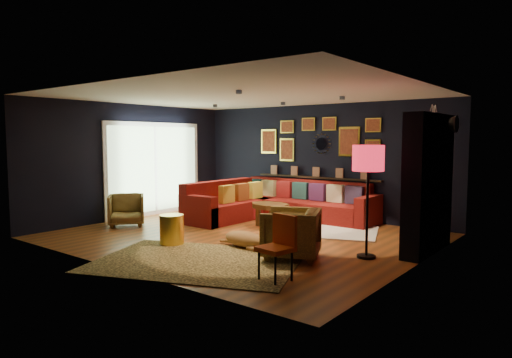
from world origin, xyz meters
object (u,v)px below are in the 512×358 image
Objects in this scene: gold_stool at (172,230)px; coffee_table at (269,208)px; floor_lamp at (368,163)px; armchair_left at (126,208)px; orange_chair at (279,242)px; sectional at (273,205)px; armchair_right at (291,231)px; dog at (245,236)px; pouf at (247,210)px.

coffee_table is at bearing 81.47° from gold_stool.
gold_stool is (-0.35, -2.34, -0.13)m from coffee_table.
gold_stool is 0.30× the size of floor_lamp.
coffee_table is 0.57× the size of floor_lamp.
gold_stool is at bearing -98.53° from coffee_table.
orange_chair is (4.63, -1.04, 0.13)m from armchair_left.
sectional is 3.42m from armchair_right.
dog is (1.13, 0.59, -0.06)m from gold_stool.
armchair_right is at bearing -46.19° from coffee_table.
coffee_table is 3.60m from orange_chair.
sectional is 4.48m from orange_chair.
sectional is 3.10m from gold_stool.
orange_chair is (0.47, -0.98, 0.07)m from armchair_right.
sectional is 3.19m from armchair_left.
floor_lamp is (3.00, 1.24, 1.19)m from gold_stool.
sectional is at bearing -163.37° from armchair_right.
gold_stool is at bearing -157.54° from floor_lamp.
floor_lamp is at bearing -44.22° from armchair_left.
coffee_table is 3.06m from floor_lamp.
armchair_left is 2.13m from gold_stool.
pouf is 2.80m from dog.
armchair_right is 0.49× the size of floor_lamp.
armchair_right is (2.23, -2.59, 0.10)m from sectional.
coffee_table is at bearing -160.23° from armchair_right.
sectional is 0.59m from pouf.
floor_lamp is at bearing -23.26° from pouf.
coffee_table is at bearing 117.97° from dog.
armchair_left is 5.21m from floor_lamp.
floor_lamp reaches higher than orange_chair.
dog is at bearing 153.01° from orange_chair.
gold_stool is 0.45× the size of dog.
dog is (-1.45, 1.06, -0.30)m from orange_chair.
gold_stool is 1.28m from dog.
armchair_right reaches higher than gold_stool.
armchair_right is 1.09m from orange_chair.
armchair_left is at bearing -114.87° from armchair_right.
orange_chair reaches higher than armchair_left.
gold_stool is at bearing -67.28° from armchair_left.
orange_chair is 0.49× the size of floor_lamp.
armchair_right is 1.55m from floor_lamp.
pouf is 3.55m from armchair_right.
coffee_table is at bearing -25.06° from pouf.
orange_chair is at bearing -10.42° from gold_stool.
floor_lamp is (5.05, 0.67, 1.09)m from armchair_left.
armchair_right is at bearing -49.33° from sectional.
gold_stool reaches higher than pouf.
armchair_right is at bearing -40.03° from pouf.
orange_chair is 0.74× the size of dog.
pouf is at bearing 156.74° from floor_lamp.
gold_stool is at bearing -87.89° from sectional.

